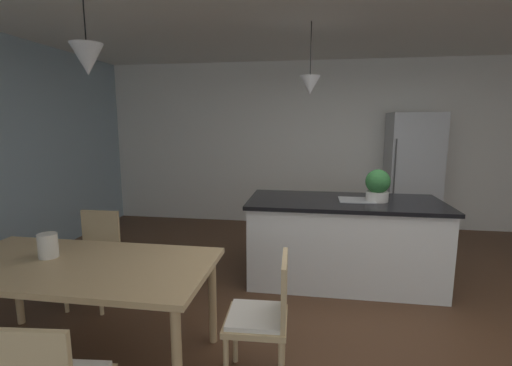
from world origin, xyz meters
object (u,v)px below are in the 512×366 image
dining_table (78,272)px  chair_kitchen_end (264,315)px  potted_plant_on_island (378,185)px  vase_on_dining_table (48,246)px  kitchen_island (343,240)px  refrigerator (412,175)px  chair_far_left (95,255)px

dining_table → chair_kitchen_end: size_ratio=2.15×
dining_table → potted_plant_on_island: (2.27, 1.66, 0.39)m
potted_plant_on_island → vase_on_dining_table: potted_plant_on_island is taller
kitchen_island → potted_plant_on_island: (0.33, 0.00, 0.61)m
chair_kitchen_end → vase_on_dining_table: size_ratio=4.97×
dining_table → potted_plant_on_island: size_ratio=5.60×
kitchen_island → refrigerator: bearing=58.5°
dining_table → refrigerator: size_ratio=1.01×
kitchen_island → refrigerator: refrigerator is taller
chair_far_left → vase_on_dining_table: 0.85m
chair_far_left → chair_kitchen_end: size_ratio=1.00×
potted_plant_on_island → dining_table: bearing=-143.7°
dining_table → kitchen_island: kitchen_island is taller
kitchen_island → vase_on_dining_table: bearing=-144.2°
kitchen_island → chair_kitchen_end: bearing=-111.0°
chair_far_left → kitchen_island: size_ratio=0.43×
dining_table → refrigerator: bearing=48.9°
dining_table → kitchen_island: 2.57m
kitchen_island → vase_on_dining_table: size_ratio=11.52×
chair_kitchen_end → refrigerator: refrigerator is taller
chair_far_left → kitchen_island: kitchen_island is taller
dining_table → refrigerator: 4.73m
chair_kitchen_end → vase_on_dining_table: vase_on_dining_table is taller
refrigerator → potted_plant_on_island: refrigerator is taller
kitchen_island → refrigerator: (1.16, 1.89, 0.47)m
kitchen_island → refrigerator: 2.27m
refrigerator → vase_on_dining_table: (-3.37, -3.49, -0.09)m
chair_kitchen_end → vase_on_dining_table: (-1.57, 0.07, 0.36)m
chair_kitchen_end → potted_plant_on_island: bearing=59.9°
dining_table → vase_on_dining_table: 0.32m
dining_table → chair_far_left: bearing=117.1°
chair_kitchen_end → potted_plant_on_island: 2.01m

